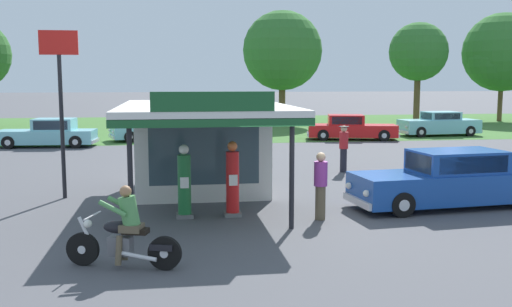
{
  "coord_description": "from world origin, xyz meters",
  "views": [
    {
      "loc": [
        -2.78,
        -13.75,
        3.53
      ],
      "look_at": [
        -0.34,
        2.74,
        1.4
      ],
      "focal_mm": 40.75,
      "sensor_mm": 36.0,
      "label": 1
    }
  ],
  "objects_px": {
    "parked_car_back_row_right": "(351,128)",
    "bystander_chatting_near_pumps": "(344,147)",
    "motorcycle_with_rider": "(125,234)",
    "parked_car_back_row_centre": "(158,128)",
    "featured_classic_sedan": "(450,181)",
    "gas_pump_nearside": "(184,184)",
    "gas_pump_offside": "(233,182)",
    "parked_car_back_row_far_right": "(439,125)",
    "roadside_pole_sign": "(60,85)",
    "bystander_leaning_by_kiosk": "(321,184)",
    "parked_car_back_row_left": "(48,134)"
  },
  "relations": [
    {
      "from": "gas_pump_nearside",
      "to": "parked_car_back_row_far_right",
      "type": "xyz_separation_m",
      "value": [
        16.45,
        19.73,
        -0.16
      ]
    },
    {
      "from": "parked_car_back_row_right",
      "to": "bystander_chatting_near_pumps",
      "type": "xyz_separation_m",
      "value": [
        -3.99,
        -11.63,
        0.31
      ]
    },
    {
      "from": "gas_pump_nearside",
      "to": "roadside_pole_sign",
      "type": "height_order",
      "value": "roadside_pole_sign"
    },
    {
      "from": "parked_car_back_row_far_right",
      "to": "parked_car_back_row_right",
      "type": "xyz_separation_m",
      "value": [
        -6.25,
        -1.52,
        -0.04
      ]
    },
    {
      "from": "gas_pump_offside",
      "to": "parked_car_back_row_centre",
      "type": "bearing_deg",
      "value": 96.62
    },
    {
      "from": "featured_classic_sedan",
      "to": "roadside_pole_sign",
      "type": "distance_m",
      "value": 11.49
    },
    {
      "from": "parked_car_back_row_far_right",
      "to": "roadside_pole_sign",
      "type": "xyz_separation_m",
      "value": [
        -19.95,
        -16.7,
        2.66
      ]
    },
    {
      "from": "featured_classic_sedan",
      "to": "bystander_chatting_near_pumps",
      "type": "xyz_separation_m",
      "value": [
        -1.12,
        6.35,
        0.24
      ]
    },
    {
      "from": "gas_pump_offside",
      "to": "featured_classic_sedan",
      "type": "bearing_deg",
      "value": 2.05
    },
    {
      "from": "parked_car_back_row_left",
      "to": "bystander_chatting_near_pumps",
      "type": "xyz_separation_m",
      "value": [
        12.93,
        -10.42,
        0.3
      ]
    },
    {
      "from": "featured_classic_sedan",
      "to": "roadside_pole_sign",
      "type": "xyz_separation_m",
      "value": [
        -10.83,
        2.81,
        2.64
      ]
    },
    {
      "from": "parked_car_back_row_left",
      "to": "bystander_leaning_by_kiosk",
      "type": "xyz_separation_m",
      "value": [
        10.11,
        -17.71,
        0.24
      ]
    },
    {
      "from": "parked_car_back_row_left",
      "to": "bystander_chatting_near_pumps",
      "type": "relative_size",
      "value": 2.96
    },
    {
      "from": "parked_car_back_row_far_right",
      "to": "bystander_chatting_near_pumps",
      "type": "distance_m",
      "value": 16.67
    },
    {
      "from": "motorcycle_with_rider",
      "to": "parked_car_back_row_centre",
      "type": "bearing_deg",
      "value": 89.58
    },
    {
      "from": "gas_pump_offside",
      "to": "motorcycle_with_rider",
      "type": "height_order",
      "value": "gas_pump_offside"
    },
    {
      "from": "gas_pump_nearside",
      "to": "parked_car_back_row_centre",
      "type": "xyz_separation_m",
      "value": [
        -1.04,
        19.63,
        -0.19
      ]
    },
    {
      "from": "gas_pump_nearside",
      "to": "gas_pump_offside",
      "type": "relative_size",
      "value": 0.97
    },
    {
      "from": "gas_pump_nearside",
      "to": "bystander_chatting_near_pumps",
      "type": "distance_m",
      "value": 9.05
    },
    {
      "from": "parked_car_back_row_left",
      "to": "gas_pump_nearside",
      "type": "bearing_deg",
      "value": -68.44
    },
    {
      "from": "bystander_leaning_by_kiosk",
      "to": "bystander_chatting_near_pumps",
      "type": "xyz_separation_m",
      "value": [
        2.82,
        7.29,
        0.06
      ]
    },
    {
      "from": "parked_car_back_row_centre",
      "to": "bystander_chatting_near_pumps",
      "type": "xyz_separation_m",
      "value": [
        7.25,
        -13.06,
        0.29
      ]
    },
    {
      "from": "featured_classic_sedan",
      "to": "parked_car_back_row_centre",
      "type": "distance_m",
      "value": 21.14
    },
    {
      "from": "featured_classic_sedan",
      "to": "parked_car_back_row_left",
      "type": "xyz_separation_m",
      "value": [
        -14.05,
        16.77,
        -0.06
      ]
    },
    {
      "from": "gas_pump_nearside",
      "to": "parked_car_back_row_centre",
      "type": "relative_size",
      "value": 0.34
    },
    {
      "from": "gas_pump_nearside",
      "to": "motorcycle_with_rider",
      "type": "distance_m",
      "value": 4.07
    },
    {
      "from": "motorcycle_with_rider",
      "to": "parked_car_back_row_far_right",
      "type": "bearing_deg",
      "value": 53.19
    },
    {
      "from": "motorcycle_with_rider",
      "to": "parked_car_back_row_left",
      "type": "height_order",
      "value": "motorcycle_with_rider"
    },
    {
      "from": "bystander_leaning_by_kiosk",
      "to": "parked_car_back_row_right",
      "type": "bearing_deg",
      "value": 70.21
    },
    {
      "from": "gas_pump_offside",
      "to": "parked_car_back_row_far_right",
      "type": "xyz_separation_m",
      "value": [
        15.21,
        19.73,
        -0.2
      ]
    },
    {
      "from": "parked_car_back_row_right",
      "to": "parked_car_back_row_left",
      "type": "height_order",
      "value": "parked_car_back_row_left"
    },
    {
      "from": "motorcycle_with_rider",
      "to": "parked_car_back_row_right",
      "type": "height_order",
      "value": "motorcycle_with_rider"
    },
    {
      "from": "parked_car_back_row_far_right",
      "to": "parked_car_back_row_right",
      "type": "bearing_deg",
      "value": -166.3
    },
    {
      "from": "parked_car_back_row_far_right",
      "to": "parked_car_back_row_centre",
      "type": "height_order",
      "value": "parked_car_back_row_far_right"
    },
    {
      "from": "featured_classic_sedan",
      "to": "parked_car_back_row_far_right",
      "type": "xyz_separation_m",
      "value": [
        9.12,
        19.51,
        -0.03
      ]
    },
    {
      "from": "gas_pump_nearside",
      "to": "gas_pump_offside",
      "type": "distance_m",
      "value": 1.24
    },
    {
      "from": "parked_car_back_row_far_right",
      "to": "roadside_pole_sign",
      "type": "bearing_deg",
      "value": -140.07
    },
    {
      "from": "parked_car_back_row_centre",
      "to": "bystander_chatting_near_pumps",
      "type": "relative_size",
      "value": 3.14
    },
    {
      "from": "featured_classic_sedan",
      "to": "bystander_leaning_by_kiosk",
      "type": "xyz_separation_m",
      "value": [
        -3.94,
        -0.94,
        0.18
      ]
    },
    {
      "from": "parked_car_back_row_right",
      "to": "motorcycle_with_rider",
      "type": "bearing_deg",
      "value": -117.34
    },
    {
      "from": "motorcycle_with_rider",
      "to": "parked_car_back_row_right",
      "type": "distance_m",
      "value": 24.86
    },
    {
      "from": "motorcycle_with_rider",
      "to": "bystander_leaning_by_kiosk",
      "type": "distance_m",
      "value": 5.59
    },
    {
      "from": "bystander_leaning_by_kiosk",
      "to": "roadside_pole_sign",
      "type": "bearing_deg",
      "value": 151.5
    },
    {
      "from": "parked_car_back_row_left",
      "to": "roadside_pole_sign",
      "type": "relative_size",
      "value": 1.07
    },
    {
      "from": "motorcycle_with_rider",
      "to": "bystander_chatting_near_pumps",
      "type": "relative_size",
      "value": 1.23
    },
    {
      "from": "bystander_chatting_near_pumps",
      "to": "bystander_leaning_by_kiosk",
      "type": "bearing_deg",
      "value": -111.16
    },
    {
      "from": "motorcycle_with_rider",
      "to": "parked_car_back_row_centre",
      "type": "distance_m",
      "value": 23.51
    },
    {
      "from": "gas_pump_offside",
      "to": "roadside_pole_sign",
      "type": "relative_size",
      "value": 0.4
    },
    {
      "from": "parked_car_back_row_centre",
      "to": "bystander_leaning_by_kiosk",
      "type": "bearing_deg",
      "value": -77.71
    },
    {
      "from": "featured_classic_sedan",
      "to": "parked_car_back_row_right",
      "type": "distance_m",
      "value": 18.21
    }
  ]
}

